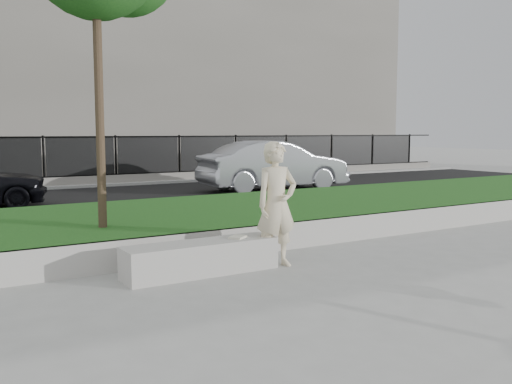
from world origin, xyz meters
TOP-DOWN VIEW (x-y plane):
  - ground at (0.00, 0.00)m, footprint 90.00×90.00m
  - grass_bank at (0.00, 3.00)m, footprint 34.00×4.00m
  - grass_kerb at (0.00, 1.04)m, footprint 34.00×0.08m
  - street at (0.00, 8.50)m, footprint 34.00×7.00m
  - far_pavement at (0.00, 13.00)m, footprint 34.00×3.00m
  - iron_fence at (0.00, 12.00)m, footprint 32.00×0.30m
  - building_facade at (0.00, 20.00)m, footprint 34.00×10.00m
  - stone_bench at (-1.14, 0.40)m, footprint 1.95×0.49m
  - man at (-0.13, 0.25)m, footprint 0.60×0.40m
  - book at (-0.63, 0.38)m, footprint 0.28×0.26m
  - car_silver at (4.96, 7.96)m, footprint 4.45×1.87m

SIDE VIEW (x-z plane):
  - ground at x=0.00m, z-range 0.00..0.00m
  - street at x=0.00m, z-range 0.00..0.04m
  - far_pavement at x=0.00m, z-range 0.00..0.12m
  - stone_bench at x=-1.14m, z-range 0.00..0.40m
  - grass_bank at x=0.00m, z-range 0.00..0.40m
  - grass_kerb at x=0.00m, z-range 0.00..0.40m
  - book at x=-0.63m, z-range 0.40..0.42m
  - iron_fence at x=0.00m, z-range -0.21..1.29m
  - car_silver at x=4.96m, z-range 0.04..1.47m
  - man at x=-0.13m, z-range 0.00..1.61m
  - building_facade at x=0.00m, z-range 0.00..10.00m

